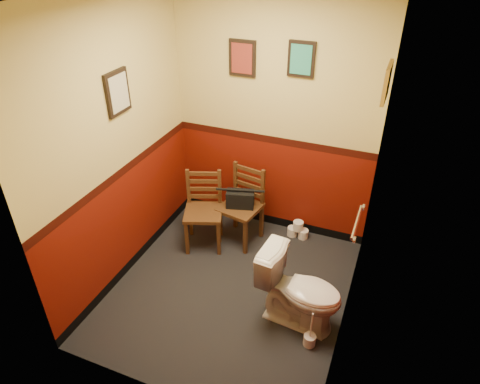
% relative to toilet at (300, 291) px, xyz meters
% --- Properties ---
extents(floor, '(2.20, 2.40, 0.00)m').
position_rel_toilet_xyz_m(floor, '(-0.72, 0.13, -0.37)').
color(floor, black).
rests_on(floor, ground).
extents(wall_back, '(2.20, 0.00, 2.70)m').
position_rel_toilet_xyz_m(wall_back, '(-0.72, 1.33, 0.98)').
color(wall_back, '#5F1107').
rests_on(wall_back, ground).
extents(wall_front, '(2.20, 0.00, 2.70)m').
position_rel_toilet_xyz_m(wall_front, '(-0.72, -1.07, 0.98)').
color(wall_front, '#5F1107').
rests_on(wall_front, ground).
extents(wall_left, '(0.00, 2.40, 2.70)m').
position_rel_toilet_xyz_m(wall_left, '(-1.82, 0.13, 0.98)').
color(wall_left, '#5F1107').
rests_on(wall_left, ground).
extents(wall_right, '(0.00, 2.40, 2.70)m').
position_rel_toilet_xyz_m(wall_right, '(0.38, 0.13, 0.98)').
color(wall_right, '#5F1107').
rests_on(wall_right, ground).
extents(grab_bar, '(0.05, 0.56, 0.06)m').
position_rel_toilet_xyz_m(grab_bar, '(0.35, 0.38, 0.58)').
color(grab_bar, silver).
rests_on(grab_bar, wall_right).
extents(framed_print_back_a, '(0.28, 0.04, 0.36)m').
position_rel_toilet_xyz_m(framed_print_back_a, '(-1.07, 1.31, 1.58)').
color(framed_print_back_a, black).
rests_on(framed_print_back_a, wall_back).
extents(framed_print_back_b, '(0.26, 0.04, 0.34)m').
position_rel_toilet_xyz_m(framed_print_back_b, '(-0.47, 1.31, 1.63)').
color(framed_print_back_b, black).
rests_on(framed_print_back_b, wall_back).
extents(framed_print_left, '(0.04, 0.30, 0.38)m').
position_rel_toilet_xyz_m(framed_print_left, '(-1.80, 0.23, 1.48)').
color(framed_print_left, black).
rests_on(framed_print_left, wall_left).
extents(framed_print_right, '(0.04, 0.34, 0.28)m').
position_rel_toilet_xyz_m(framed_print_right, '(0.36, 0.73, 1.68)').
color(framed_print_right, olive).
rests_on(framed_print_right, wall_right).
extents(toilet, '(0.78, 0.49, 0.73)m').
position_rel_toilet_xyz_m(toilet, '(0.00, 0.00, 0.00)').
color(toilet, white).
rests_on(toilet, floor).
extents(toilet_brush, '(0.11, 0.11, 0.38)m').
position_rel_toilet_xyz_m(toilet_brush, '(0.17, -0.23, -0.30)').
color(toilet_brush, silver).
rests_on(toilet_brush, floor).
extents(chair_left, '(0.52, 0.52, 0.86)m').
position_rel_toilet_xyz_m(chair_left, '(-1.28, 0.71, 0.07)').
color(chair_left, '#4A2C16').
rests_on(chair_left, floor).
extents(chair_right, '(0.48, 0.48, 0.88)m').
position_rel_toilet_xyz_m(chair_right, '(-0.92, 0.94, 0.07)').
color(chair_right, '#4A2C16').
rests_on(chair_right, floor).
extents(handbag, '(0.33, 0.23, 0.22)m').
position_rel_toilet_xyz_m(handbag, '(-0.93, 0.90, 0.19)').
color(handbag, black).
rests_on(handbag, chair_right).
extents(tp_stack, '(0.24, 0.13, 0.21)m').
position_rel_toilet_xyz_m(tp_stack, '(-0.33, 1.20, -0.28)').
color(tp_stack, silver).
rests_on(tp_stack, floor).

